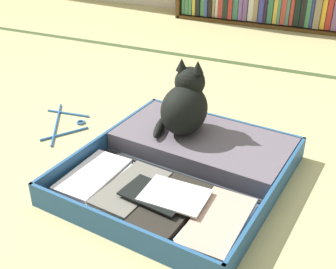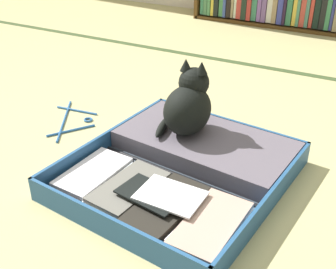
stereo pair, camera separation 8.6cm
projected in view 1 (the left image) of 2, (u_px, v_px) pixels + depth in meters
ground_plane at (140, 173)px, 1.61m from camera, size 10.00×10.00×0.00m
tatami_border at (237, 63)px, 2.63m from camera, size 4.80×0.05×0.00m
open_suitcase at (187, 164)px, 1.60m from camera, size 0.78×0.84×0.09m
black_cat at (185, 105)px, 1.66m from camera, size 0.22×0.23×0.28m
clothes_hanger at (65, 123)px, 1.95m from camera, size 0.27×0.34×0.01m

